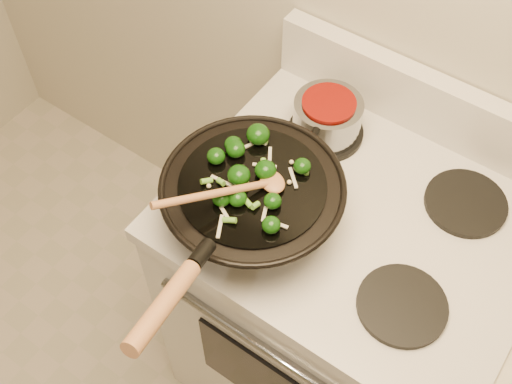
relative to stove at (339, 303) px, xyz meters
The scene contains 5 objects.
stove is the anchor object (origin of this frame).
wok 0.58m from the stove, 138.64° to the right, with size 0.38×0.63×0.25m.
stirfry 0.64m from the stove, 145.49° to the right, with size 0.23×0.27×0.04m.
wooden_spoon 0.67m from the stove, 132.72° to the right, with size 0.16×0.26×0.10m.
saucepan 0.56m from the stove, 141.02° to the left, with size 0.16×0.26×0.09m.
Camera 1 is at (0.21, 0.40, 2.08)m, focal length 45.00 mm.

